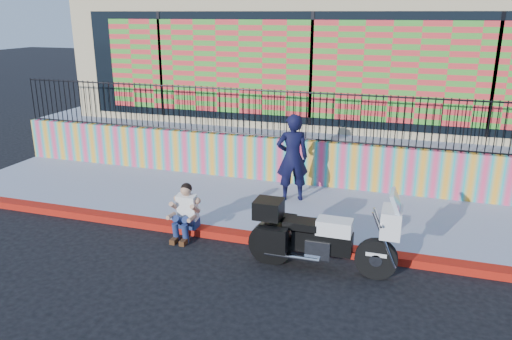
% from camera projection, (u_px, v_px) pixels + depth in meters
% --- Properties ---
extents(ground, '(90.00, 90.00, 0.00)m').
position_uv_depth(ground, '(261.00, 243.00, 9.57)').
color(ground, black).
rests_on(ground, ground).
extents(red_curb, '(16.00, 0.30, 0.15)m').
position_uv_depth(red_curb, '(261.00, 239.00, 9.55)').
color(red_curb, '#B1160C').
rests_on(red_curb, ground).
extents(sidewalk, '(16.00, 3.00, 0.15)m').
position_uv_depth(sidewalk, '(284.00, 208.00, 11.04)').
color(sidewalk, '#9096AD').
rests_on(sidewalk, ground).
extents(mural_wall, '(16.00, 0.20, 1.10)m').
position_uv_depth(mural_wall, '(301.00, 162.00, 12.30)').
color(mural_wall, '#EE3E6D').
rests_on(mural_wall, sidewalk).
extents(metal_fence, '(15.80, 0.04, 1.20)m').
position_uv_depth(metal_fence, '(302.00, 116.00, 11.96)').
color(metal_fence, black).
rests_on(metal_fence, mural_wall).
extents(elevated_platform, '(16.00, 10.00, 1.25)m').
position_uv_depth(elevated_platform, '(335.00, 123.00, 16.95)').
color(elevated_platform, '#9096AD').
rests_on(elevated_platform, ground).
extents(storefront_building, '(14.00, 8.06, 4.00)m').
position_uv_depth(storefront_building, '(338.00, 44.00, 15.96)').
color(storefront_building, '#CAB886').
rests_on(storefront_building, elevated_platform).
extents(police_motorcycle, '(2.50, 0.83, 1.56)m').
position_uv_depth(police_motorcycle, '(320.00, 234.00, 8.39)').
color(police_motorcycle, black).
rests_on(police_motorcycle, ground).
extents(police_officer, '(0.85, 0.72, 1.97)m').
position_uv_depth(police_officer, '(292.00, 158.00, 11.08)').
color(police_officer, black).
rests_on(police_officer, sidewalk).
extents(seated_man, '(0.54, 0.71, 1.06)m').
position_uv_depth(seated_man, '(184.00, 217.00, 9.65)').
color(seated_man, navy).
rests_on(seated_man, ground).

